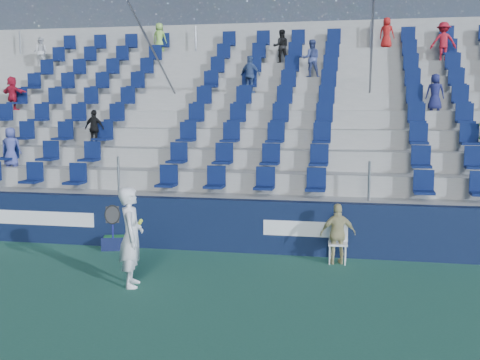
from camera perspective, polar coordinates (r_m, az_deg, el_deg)
name	(u,v)px	position (r m, az deg, el deg)	size (l,w,h in m)	color
ground	(198,292)	(11.00, -4.03, -10.56)	(70.00, 70.00, 0.00)	#29604C
sponsor_wall	(235,226)	(13.82, -0.51, -4.34)	(24.00, 0.32, 1.20)	#0F1A38
grandstand	(269,145)	(18.60, 2.77, 3.34)	(24.00, 8.17, 6.63)	#A4A39E
tennis_player	(131,237)	(11.29, -10.28, -5.33)	(0.71, 0.77, 1.85)	white
line_judge_chair	(338,238)	(13.05, 9.28, -5.46)	(0.43, 0.44, 0.92)	white
line_judge	(338,234)	(12.89, 9.27, -5.06)	(0.76, 0.31, 1.29)	tan
ball_bin	(114,242)	(14.38, -11.83, -5.78)	(0.65, 0.52, 0.32)	#10173B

